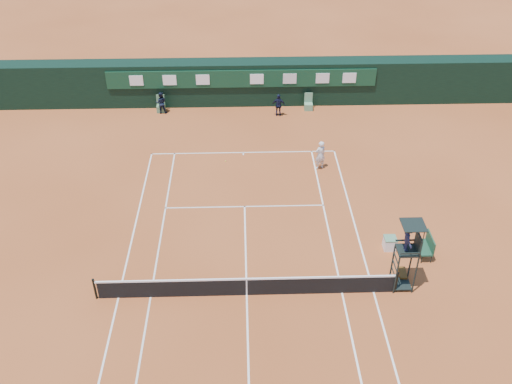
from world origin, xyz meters
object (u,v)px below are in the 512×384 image
player_bench (427,245)px  umpire_chair (408,243)px  player (320,155)px  tennis_net (247,286)px  cooler (390,243)px

player_bench → umpire_chair: bearing=-129.3°
umpire_chair → player: (-2.36, 9.69, -1.58)m
player_bench → player: bearing=117.6°
tennis_net → player_bench: (8.36, 2.35, 0.09)m
tennis_net → cooler: size_ratio=20.00×
umpire_chair → tennis_net: bearing=-177.2°
tennis_net → umpire_chair: umpire_chair is taller
tennis_net → player: size_ratio=7.34×
tennis_net → player: 10.93m
tennis_net → player_bench: size_ratio=10.75×
tennis_net → cooler: tennis_net is taller
umpire_chair → player_bench: 3.20m
tennis_net → player: player is taller
cooler → umpire_chair: bearing=-91.6°
tennis_net → cooler: (6.78, 2.86, -0.18)m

